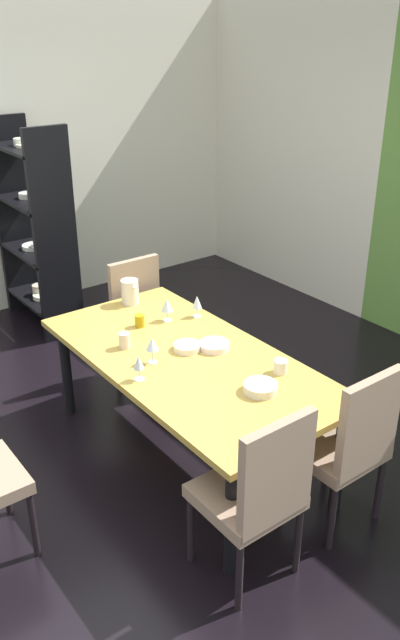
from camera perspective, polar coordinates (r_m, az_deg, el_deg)
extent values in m
cube|color=black|center=(4.21, -4.83, -11.51)|extent=(5.57, 5.58, 0.02)
cube|color=#ECE6CF|center=(6.45, 7.98, 15.32)|extent=(2.33, 0.10, 2.81)
cube|color=gold|center=(3.74, -1.19, -3.61)|extent=(2.00, 0.98, 0.04)
cylinder|color=black|center=(4.76, -3.71, -1.82)|extent=(0.07, 0.07, 0.68)
cylinder|color=black|center=(3.62, 12.63, -12.23)|extent=(0.07, 0.07, 0.68)
cylinder|color=black|center=(4.44, -12.12, -4.55)|extent=(0.07, 0.07, 0.68)
cylinder|color=black|center=(3.18, 2.90, -17.70)|extent=(0.07, 0.07, 0.68)
cube|color=#987B64|center=(3.14, 4.16, -15.78)|extent=(0.44, 0.44, 0.07)
cube|color=#987B64|center=(2.86, 7.03, -13.79)|extent=(0.05, 0.42, 0.53)
cylinder|color=black|center=(3.33, -0.85, -18.52)|extent=(0.04, 0.04, 0.41)
cylinder|color=black|center=(3.50, 4.36, -15.87)|extent=(0.04, 0.04, 0.41)
cylinder|color=black|center=(3.12, 3.62, -22.36)|extent=(0.04, 0.04, 0.41)
cylinder|color=black|center=(3.31, 8.94, -19.21)|extent=(0.04, 0.04, 0.41)
cylinder|color=black|center=(3.73, -17.36, -14.16)|extent=(0.04, 0.04, 0.41)
cylinder|color=black|center=(3.45, -14.98, -17.58)|extent=(0.04, 0.04, 0.41)
cube|color=#987B64|center=(3.50, 12.12, -11.38)|extent=(0.44, 0.44, 0.07)
cube|color=#987B64|center=(3.25, 15.19, -9.19)|extent=(0.05, 0.42, 0.53)
cylinder|color=black|center=(3.64, 7.41, -14.23)|extent=(0.04, 0.04, 0.41)
cylinder|color=black|center=(3.86, 11.57, -11.88)|extent=(0.04, 0.04, 0.41)
cylinder|color=black|center=(3.45, 11.98, -17.27)|extent=(0.04, 0.04, 0.41)
cylinder|color=black|center=(3.69, 16.06, -14.55)|extent=(0.04, 0.04, 0.41)
cube|color=#987B64|center=(4.68, -4.58, -0.83)|extent=(0.44, 0.44, 0.07)
cube|color=#987B64|center=(4.74, -6.00, 2.71)|extent=(0.05, 0.42, 0.49)
cylinder|color=black|center=(4.75, -1.30, -3.65)|extent=(0.04, 0.04, 0.41)
cylinder|color=black|center=(4.57, -5.18, -5.03)|extent=(0.04, 0.04, 0.41)
cylinder|color=black|center=(5.03, -3.84, -1.96)|extent=(0.04, 0.04, 0.41)
cylinder|color=black|center=(4.85, -7.59, -3.19)|extent=(0.04, 0.04, 0.41)
cube|color=black|center=(6.07, -16.42, 9.05)|extent=(0.05, 0.37, 1.81)
cube|color=black|center=(5.34, -13.08, 7.23)|extent=(0.05, 0.37, 1.81)
cube|color=black|center=(5.93, -14.13, 1.94)|extent=(0.85, 0.37, 0.02)
cylinder|color=silver|center=(5.90, -14.09, 2.15)|extent=(0.20, 0.20, 0.04)
cylinder|color=beige|center=(5.97, -14.48, 2.70)|extent=(0.12, 0.12, 0.10)
cube|color=black|center=(5.77, -14.60, 6.06)|extent=(0.85, 0.37, 0.02)
cylinder|color=white|center=(5.82, -14.92, 6.51)|extent=(0.21, 0.21, 0.04)
cylinder|color=white|center=(5.76, -14.66, 6.50)|extent=(0.10, 0.10, 0.07)
cube|color=black|center=(5.64, -15.11, 10.39)|extent=(0.85, 0.37, 0.02)
cylinder|color=white|center=(5.73, -15.56, 10.92)|extent=(0.14, 0.14, 0.05)
cube|color=black|center=(5.55, -15.65, 14.89)|extent=(0.85, 0.37, 0.02)
cylinder|color=#EFE7CE|center=(5.53, -15.62, 15.12)|extent=(0.17, 0.17, 0.02)
cylinder|color=white|center=(5.61, -15.99, 15.39)|extent=(0.13, 0.13, 0.06)
cylinder|color=silver|center=(4.23, -0.27, 0.35)|extent=(0.06, 0.06, 0.00)
cylinder|color=silver|center=(4.22, -0.27, 0.75)|extent=(0.01, 0.01, 0.06)
cone|color=silver|center=(4.19, -0.27, 1.67)|extent=(0.06, 0.06, 0.09)
cylinder|color=silver|center=(4.18, -3.01, -0.01)|extent=(0.07, 0.07, 0.00)
cylinder|color=silver|center=(4.17, -3.02, 0.43)|extent=(0.01, 0.01, 0.07)
cone|color=silver|center=(4.13, -3.04, 1.39)|extent=(0.08, 0.08, 0.09)
cylinder|color=silver|center=(3.68, -4.35, -3.86)|extent=(0.06, 0.06, 0.00)
cylinder|color=silver|center=(3.66, -4.37, -3.28)|extent=(0.01, 0.01, 0.08)
cone|color=silver|center=(3.62, -4.41, -2.20)|extent=(0.07, 0.07, 0.07)
cylinder|color=silver|center=(3.51, -5.56, -5.41)|extent=(0.06, 0.06, 0.00)
cylinder|color=silver|center=(3.50, -5.59, -4.91)|extent=(0.01, 0.01, 0.07)
cone|color=silver|center=(3.46, -5.64, -3.87)|extent=(0.06, 0.06, 0.08)
cylinder|color=white|center=(3.79, -1.19, -2.48)|extent=(0.17, 0.17, 0.04)
cylinder|color=white|center=(3.81, 1.30, -2.35)|extent=(0.19, 0.19, 0.04)
cylinder|color=white|center=(3.39, 5.55, -6.18)|extent=(0.19, 0.19, 0.05)
cylinder|color=silver|center=(3.58, 7.38, -4.23)|extent=(0.08, 0.08, 0.08)
cylinder|color=#B58F12|center=(4.10, -5.54, -0.07)|extent=(0.06, 0.06, 0.08)
cylinder|color=beige|center=(3.84, -6.93, -1.86)|extent=(0.07, 0.07, 0.10)
cylinder|color=silver|center=(4.43, -6.43, 2.59)|extent=(0.12, 0.12, 0.18)
cone|color=silver|center=(4.36, -6.09, 3.26)|extent=(0.04, 0.04, 0.03)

